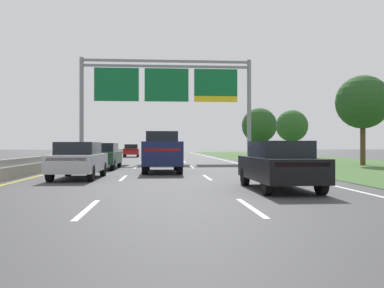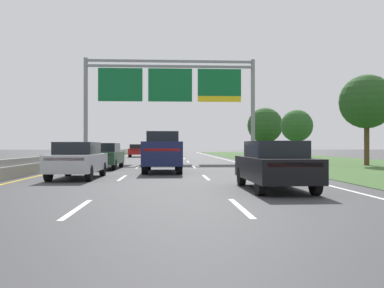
% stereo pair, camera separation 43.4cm
% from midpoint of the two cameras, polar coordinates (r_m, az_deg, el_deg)
% --- Properties ---
extents(ground_plane, '(220.00, 220.00, 0.00)m').
position_cam_midpoint_polar(ground_plane, '(34.04, -4.29, -2.60)').
color(ground_plane, '#3D3D3F').
extents(lane_striping, '(11.96, 106.00, 0.01)m').
position_cam_midpoint_polar(lane_striping, '(33.58, -4.29, -2.63)').
color(lane_striping, white).
rests_on(lane_striping, ground).
extents(grass_verge_right, '(14.00, 110.00, 0.02)m').
position_cam_midpoint_polar(grass_verge_right, '(36.79, 18.01, -2.40)').
color(grass_verge_right, '#3D602D').
rests_on(grass_verge_right, ground).
extents(median_barrier_concrete, '(0.60, 110.00, 0.85)m').
position_cam_midpoint_polar(median_barrier_concrete, '(34.66, -15.27, -1.97)').
color(median_barrier_concrete, gray).
rests_on(median_barrier_concrete, ground).
extents(overhead_sign_gantry, '(15.06, 0.42, 9.07)m').
position_cam_midpoint_polar(overhead_sign_gantry, '(37.03, -3.82, 7.52)').
color(overhead_sign_gantry, gray).
rests_on(overhead_sign_gantry, ground).
extents(pickup_truck_navy, '(2.03, 5.41, 2.20)m').
position_cam_midpoint_polar(pickup_truck_navy, '(22.57, -4.66, -1.10)').
color(pickup_truck_navy, '#161E47').
rests_on(pickup_truck_navy, ground).
extents(car_black_right_lane_sedan, '(1.85, 4.41, 1.57)m').
position_cam_midpoint_polar(car_black_right_lane_sedan, '(13.72, 10.91, -2.75)').
color(car_black_right_lane_sedan, black).
rests_on(car_black_right_lane_sedan, ground).
extents(car_darkgreen_left_lane_sedan, '(1.92, 4.44, 1.57)m').
position_cam_midpoint_polar(car_darkgreen_left_lane_sedan, '(25.97, -12.51, -1.54)').
color(car_darkgreen_left_lane_sedan, '#193D23').
rests_on(car_darkgreen_left_lane_sedan, ground).
extents(car_red_left_lane_sedan, '(1.95, 4.45, 1.57)m').
position_cam_midpoint_polar(car_red_left_lane_sedan, '(52.33, -8.50, -0.86)').
color(car_red_left_lane_sedan, maroon).
rests_on(car_red_left_lane_sedan, ground).
extents(car_silver_left_lane_sedan, '(1.91, 4.44, 1.57)m').
position_cam_midpoint_polar(car_silver_left_lane_sedan, '(18.65, -15.83, -2.07)').
color(car_silver_left_lane_sedan, '#B2B5BA').
rests_on(car_silver_left_lane_sedan, ground).
extents(roadside_tree_mid, '(3.81, 3.81, 6.45)m').
position_cam_midpoint_polar(roadside_tree_mid, '(32.34, 21.89, 5.30)').
color(roadside_tree_mid, '#4C3823').
rests_on(roadside_tree_mid, ground).
extents(roadside_tree_far, '(3.25, 3.25, 5.06)m').
position_cam_midpoint_polar(roadside_tree_far, '(43.90, 13.19, 2.40)').
color(roadside_tree_far, '#4C3823').
rests_on(roadside_tree_far, ground).
extents(roadside_tree_distant, '(5.00, 5.00, 6.79)m').
position_cam_midpoint_polar(roadside_tree_distant, '(60.53, 8.95, 2.51)').
color(roadside_tree_distant, '#4C3823').
rests_on(roadside_tree_distant, ground).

